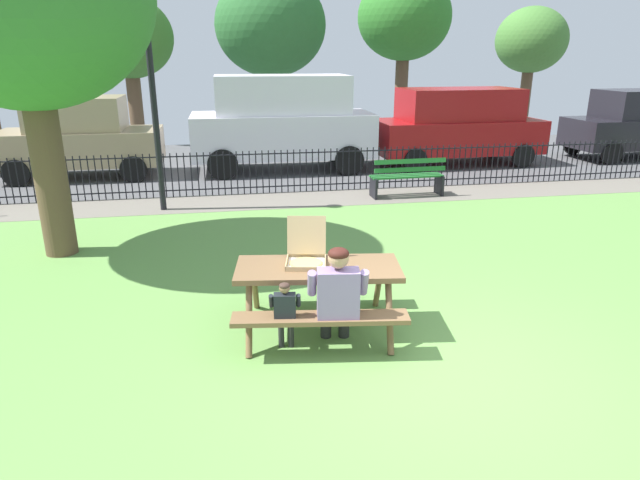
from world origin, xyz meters
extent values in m
cube|color=#639447|center=(0.00, 1.87, -0.01)|extent=(28.00, 11.74, 0.02)
cube|color=slate|center=(0.00, 7.04, 0.00)|extent=(28.00, 1.40, 0.01)
cube|color=#515154|center=(0.00, 11.46, -0.01)|extent=(28.00, 7.45, 0.01)
cube|color=brown|center=(-0.95, 1.16, 0.74)|extent=(1.89, 1.00, 0.06)
cube|color=brown|center=(-1.04, 0.56, 0.44)|extent=(1.82, 0.52, 0.05)
cube|color=brown|center=(-0.87, 1.75, 0.44)|extent=(1.82, 0.52, 0.05)
cylinder|color=brown|center=(-1.74, 0.85, 0.35)|extent=(0.13, 0.44, 0.74)
cylinder|color=brown|center=(-1.63, 1.67, 0.35)|extent=(0.13, 0.44, 0.74)
cylinder|color=brown|center=(-0.28, 0.65, 0.35)|extent=(0.13, 0.44, 0.74)
cylinder|color=brown|center=(-0.17, 1.47, 0.35)|extent=(0.13, 0.44, 0.74)
cube|color=tan|center=(-1.08, 1.23, 0.78)|extent=(0.51, 0.51, 0.01)
cube|color=silver|center=(-1.08, 1.23, 0.78)|extent=(0.47, 0.47, 0.00)
cube|color=tan|center=(-1.12, 1.02, 0.80)|extent=(0.43, 0.09, 0.04)
cube|color=tan|center=(-1.04, 1.44, 0.80)|extent=(0.43, 0.09, 0.04)
cube|color=tan|center=(-1.29, 1.27, 0.80)|extent=(0.09, 0.43, 0.04)
cube|color=tan|center=(-0.87, 1.19, 0.80)|extent=(0.09, 0.43, 0.04)
cube|color=tan|center=(-1.04, 1.45, 1.04)|extent=(0.45, 0.18, 0.43)
cylinder|color=tan|center=(-1.08, 1.23, 0.79)|extent=(0.37, 0.37, 0.01)
cylinder|color=#F9CB67|center=(-1.08, 1.23, 0.80)|extent=(0.34, 0.34, 0.00)
cylinder|color=#242424|center=(-0.90, 0.97, 0.22)|extent=(0.12, 0.12, 0.44)
cylinder|color=#242424|center=(-0.93, 0.76, 0.47)|extent=(0.21, 0.44, 0.15)
cylinder|color=#242424|center=(-0.70, 0.94, 0.22)|extent=(0.12, 0.12, 0.44)
cylinder|color=#242424|center=(-0.73, 0.73, 0.47)|extent=(0.21, 0.44, 0.15)
cube|color=#8C72A5|center=(-0.86, 0.54, 0.70)|extent=(0.45, 0.28, 0.52)
cylinder|color=#8C72A5|center=(-1.11, 0.62, 0.80)|extent=(0.12, 0.22, 0.31)
cylinder|color=#8C72A5|center=(-0.60, 0.55, 0.80)|extent=(0.12, 0.22, 0.31)
sphere|color=tan|center=(-0.86, 0.56, 1.08)|extent=(0.21, 0.21, 0.21)
ellipsoid|color=#3E1913|center=(-0.86, 0.55, 1.13)|extent=(0.21, 0.20, 0.12)
cylinder|color=#2B2B2B|center=(-1.41, 0.84, 0.22)|extent=(0.06, 0.06, 0.44)
cylinder|color=#2B2B2B|center=(-1.43, 0.73, 0.46)|extent=(0.11, 0.23, 0.08)
cylinder|color=#2B2B2B|center=(-1.31, 0.82, 0.22)|extent=(0.06, 0.06, 0.44)
cylinder|color=#2B2B2B|center=(-1.32, 0.71, 0.46)|extent=(0.11, 0.23, 0.08)
cube|color=#1E2328|center=(-1.39, 0.61, 0.58)|extent=(0.23, 0.14, 0.27)
cylinder|color=#1E2328|center=(-1.52, 0.66, 0.63)|extent=(0.06, 0.11, 0.16)
cylinder|color=#1E2328|center=(-1.25, 0.62, 0.63)|extent=(0.06, 0.11, 0.16)
sphere|color=#8C6647|center=(-1.39, 0.62, 0.77)|extent=(0.11, 0.11, 0.11)
ellipsoid|color=#3F2B23|center=(-1.39, 0.62, 0.80)|extent=(0.11, 0.10, 0.06)
cylinder|color=black|center=(0.00, 7.74, 0.88)|extent=(20.52, 0.03, 0.03)
cylinder|color=black|center=(0.00, 7.74, 0.14)|extent=(20.52, 0.03, 0.03)
cylinder|color=black|center=(-6.39, 7.74, 0.48)|extent=(0.02, 0.02, 0.96)
cylinder|color=black|center=(-6.25, 7.74, 0.48)|extent=(0.02, 0.02, 0.96)
cylinder|color=black|center=(-6.11, 7.74, 0.48)|extent=(0.02, 0.02, 0.96)
cylinder|color=black|center=(-5.97, 7.74, 0.48)|extent=(0.02, 0.02, 0.96)
cylinder|color=black|center=(-5.83, 7.74, 0.48)|extent=(0.02, 0.02, 0.96)
cylinder|color=black|center=(-5.69, 7.74, 0.48)|extent=(0.02, 0.02, 0.96)
cylinder|color=black|center=(-5.55, 7.74, 0.48)|extent=(0.02, 0.02, 0.96)
cylinder|color=black|center=(-5.41, 7.74, 0.48)|extent=(0.02, 0.02, 0.96)
cylinder|color=black|center=(-5.27, 7.74, 0.48)|extent=(0.02, 0.02, 0.96)
cylinder|color=black|center=(-5.13, 7.74, 0.48)|extent=(0.02, 0.02, 0.96)
cylinder|color=black|center=(-4.99, 7.74, 0.48)|extent=(0.02, 0.02, 0.96)
cylinder|color=black|center=(-4.85, 7.74, 0.48)|extent=(0.02, 0.02, 0.96)
cylinder|color=black|center=(-4.71, 7.74, 0.48)|extent=(0.02, 0.02, 0.96)
cylinder|color=black|center=(-4.57, 7.74, 0.48)|extent=(0.02, 0.02, 0.96)
cylinder|color=black|center=(-4.43, 7.74, 0.48)|extent=(0.02, 0.02, 0.96)
cylinder|color=black|center=(-4.29, 7.74, 0.48)|extent=(0.02, 0.02, 0.96)
cylinder|color=black|center=(-4.15, 7.74, 0.48)|extent=(0.02, 0.02, 0.96)
cylinder|color=black|center=(-4.00, 7.74, 0.48)|extent=(0.02, 0.02, 0.96)
cylinder|color=black|center=(-3.86, 7.74, 0.48)|extent=(0.02, 0.02, 0.96)
cylinder|color=black|center=(-3.72, 7.74, 0.48)|extent=(0.02, 0.02, 0.96)
cylinder|color=black|center=(-3.58, 7.74, 0.48)|extent=(0.02, 0.02, 0.96)
cylinder|color=black|center=(-3.44, 7.74, 0.48)|extent=(0.02, 0.02, 0.96)
cylinder|color=black|center=(-3.30, 7.74, 0.48)|extent=(0.02, 0.02, 0.96)
cylinder|color=black|center=(-3.16, 7.74, 0.48)|extent=(0.02, 0.02, 0.96)
cylinder|color=black|center=(-3.02, 7.74, 0.48)|extent=(0.02, 0.02, 0.96)
cylinder|color=black|center=(-2.88, 7.74, 0.48)|extent=(0.02, 0.02, 0.96)
cylinder|color=black|center=(-2.74, 7.74, 0.48)|extent=(0.02, 0.02, 0.96)
cylinder|color=black|center=(-2.60, 7.74, 0.48)|extent=(0.02, 0.02, 0.96)
cylinder|color=black|center=(-2.46, 7.74, 0.48)|extent=(0.02, 0.02, 0.96)
cylinder|color=black|center=(-2.32, 7.74, 0.48)|extent=(0.02, 0.02, 0.96)
cylinder|color=black|center=(-2.18, 7.74, 0.48)|extent=(0.02, 0.02, 0.96)
cylinder|color=black|center=(-2.04, 7.74, 0.48)|extent=(0.02, 0.02, 0.96)
cylinder|color=black|center=(-1.90, 7.74, 0.48)|extent=(0.02, 0.02, 0.96)
cylinder|color=black|center=(-1.76, 7.74, 0.48)|extent=(0.02, 0.02, 0.96)
cylinder|color=black|center=(-1.62, 7.74, 0.48)|extent=(0.02, 0.02, 0.96)
cylinder|color=black|center=(-1.48, 7.74, 0.48)|extent=(0.02, 0.02, 0.96)
cylinder|color=black|center=(-1.33, 7.74, 0.48)|extent=(0.02, 0.02, 0.96)
cylinder|color=black|center=(-1.19, 7.74, 0.48)|extent=(0.02, 0.02, 0.96)
cylinder|color=black|center=(-1.05, 7.74, 0.48)|extent=(0.02, 0.02, 0.96)
cylinder|color=black|center=(-0.91, 7.74, 0.48)|extent=(0.02, 0.02, 0.96)
cylinder|color=black|center=(-0.77, 7.74, 0.48)|extent=(0.02, 0.02, 0.96)
cylinder|color=black|center=(-0.63, 7.74, 0.48)|extent=(0.02, 0.02, 0.96)
cylinder|color=black|center=(-0.49, 7.74, 0.48)|extent=(0.02, 0.02, 0.96)
cylinder|color=black|center=(-0.35, 7.74, 0.48)|extent=(0.02, 0.02, 0.96)
cylinder|color=black|center=(-0.21, 7.74, 0.48)|extent=(0.02, 0.02, 0.96)
cylinder|color=black|center=(-0.07, 7.74, 0.48)|extent=(0.02, 0.02, 0.96)
cylinder|color=black|center=(0.07, 7.74, 0.48)|extent=(0.02, 0.02, 0.96)
cylinder|color=black|center=(0.21, 7.74, 0.48)|extent=(0.02, 0.02, 0.96)
cylinder|color=black|center=(0.35, 7.74, 0.48)|extent=(0.02, 0.02, 0.96)
cylinder|color=black|center=(0.49, 7.74, 0.48)|extent=(0.02, 0.02, 0.96)
cylinder|color=black|center=(0.63, 7.74, 0.48)|extent=(0.02, 0.02, 0.96)
cylinder|color=black|center=(0.77, 7.74, 0.48)|extent=(0.02, 0.02, 0.96)
cylinder|color=black|center=(0.91, 7.74, 0.48)|extent=(0.02, 0.02, 0.96)
cylinder|color=black|center=(1.05, 7.74, 0.48)|extent=(0.02, 0.02, 0.96)
cylinder|color=black|center=(1.19, 7.74, 0.48)|extent=(0.02, 0.02, 0.96)
cylinder|color=black|center=(1.33, 7.74, 0.48)|extent=(0.02, 0.02, 0.96)
cylinder|color=black|center=(1.48, 7.74, 0.48)|extent=(0.02, 0.02, 0.96)
cylinder|color=black|center=(1.62, 7.74, 0.48)|extent=(0.02, 0.02, 0.96)
cylinder|color=black|center=(1.76, 7.74, 0.48)|extent=(0.02, 0.02, 0.96)
cylinder|color=black|center=(1.90, 7.74, 0.48)|extent=(0.02, 0.02, 0.96)
cylinder|color=black|center=(2.04, 7.74, 0.48)|extent=(0.02, 0.02, 0.96)
cylinder|color=black|center=(2.18, 7.74, 0.48)|extent=(0.02, 0.02, 0.96)
cylinder|color=black|center=(2.32, 7.74, 0.48)|extent=(0.02, 0.02, 0.96)
cylinder|color=black|center=(2.46, 7.74, 0.48)|extent=(0.02, 0.02, 0.96)
cylinder|color=black|center=(2.60, 7.74, 0.48)|extent=(0.02, 0.02, 0.96)
cylinder|color=black|center=(2.74, 7.74, 0.48)|extent=(0.02, 0.02, 0.96)
cylinder|color=black|center=(2.88, 7.74, 0.48)|extent=(0.02, 0.02, 0.96)
cylinder|color=black|center=(3.02, 7.74, 0.48)|extent=(0.02, 0.02, 0.96)
cylinder|color=black|center=(3.16, 7.74, 0.48)|extent=(0.02, 0.02, 0.96)
cylinder|color=black|center=(3.30, 7.74, 0.48)|extent=(0.02, 0.02, 0.96)
cylinder|color=black|center=(3.44, 7.74, 0.48)|extent=(0.02, 0.02, 0.96)
cylinder|color=black|center=(3.58, 7.74, 0.48)|extent=(0.02, 0.02, 0.96)
cylinder|color=black|center=(3.72, 7.74, 0.48)|extent=(0.02, 0.02, 0.96)
cylinder|color=black|center=(3.86, 7.74, 0.48)|extent=(0.02, 0.02, 0.96)
cylinder|color=black|center=(4.00, 7.74, 0.48)|extent=(0.02, 0.02, 0.96)
cylinder|color=black|center=(4.15, 7.74, 0.48)|extent=(0.02, 0.02, 0.96)
cylinder|color=black|center=(4.29, 7.74, 0.48)|extent=(0.02, 0.02, 0.96)
cylinder|color=black|center=(4.43, 7.74, 0.48)|extent=(0.02, 0.02, 0.96)
cylinder|color=black|center=(4.57, 7.74, 0.48)|extent=(0.02, 0.02, 0.96)
cylinder|color=black|center=(4.71, 7.74, 0.48)|extent=(0.02, 0.02, 0.96)
cylinder|color=black|center=(4.85, 7.74, 0.48)|extent=(0.02, 0.02, 0.96)
cylinder|color=black|center=(4.99, 7.74, 0.48)|extent=(0.02, 0.02, 0.96)
cylinder|color=black|center=(5.13, 7.74, 0.48)|extent=(0.02, 0.02, 0.96)
cylinder|color=black|center=(5.27, 7.74, 0.48)|extent=(0.02, 0.02, 0.96)
cylinder|color=black|center=(5.41, 7.74, 0.48)|extent=(0.02, 0.02, 0.96)
cylinder|color=black|center=(5.55, 7.74, 0.48)|extent=(0.02, 0.02, 0.96)
cylinder|color=black|center=(5.69, 7.74, 0.48)|extent=(0.02, 0.02, 0.96)
cylinder|color=black|center=(5.83, 7.74, 0.48)|extent=(0.02, 0.02, 0.96)
cylinder|color=black|center=(5.97, 7.74, 0.48)|extent=(0.02, 0.02, 0.96)
cylinder|color=black|center=(6.11, 7.74, 0.48)|extent=(0.02, 0.02, 0.96)
cylinder|color=black|center=(6.25, 7.74, 0.48)|extent=(0.02, 0.02, 0.96)
cylinder|color=black|center=(6.39, 7.74, 0.48)|extent=(0.02, 0.02, 0.96)
cylinder|color=black|center=(6.53, 7.74, 0.48)|extent=(0.02, 0.02, 0.96)
cylinder|color=black|center=(6.67, 7.74, 0.48)|extent=(0.02, 0.02, 0.96)
cylinder|color=black|center=(6.82, 7.74, 0.48)|extent=(0.02, 0.02, 0.96)
cylinder|color=black|center=(6.96, 7.74, 0.48)|extent=(0.02, 0.02, 0.96)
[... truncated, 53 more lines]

